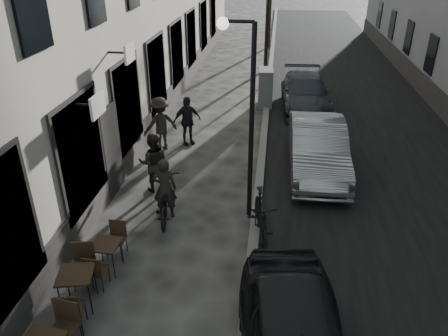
% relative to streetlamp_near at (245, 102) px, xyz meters
% --- Properties ---
extents(road, '(7.30, 60.00, 0.00)m').
position_rel_streetlamp_near_xyz_m(road, '(4.02, 10.00, -3.16)').
color(road, black).
rests_on(road, ground).
extents(kerb, '(0.25, 60.00, 0.12)m').
position_rel_streetlamp_near_xyz_m(kerb, '(0.37, 10.00, -3.10)').
color(kerb, slate).
rests_on(kerb, ground).
extents(streetlamp_near, '(0.90, 0.28, 5.09)m').
position_rel_streetlamp_near_xyz_m(streetlamp_near, '(0.00, 0.00, 0.00)').
color(streetlamp_near, black).
rests_on(streetlamp_near, ground).
extents(streetlamp_far, '(0.90, 0.28, 5.09)m').
position_rel_streetlamp_near_xyz_m(streetlamp_far, '(0.00, 12.00, 0.00)').
color(streetlamp_far, black).
rests_on(streetlamp_far, ground).
extents(bistro_set_b, '(0.80, 1.70, 0.97)m').
position_rel_streetlamp_near_xyz_m(bistro_set_b, '(-2.98, -3.71, -2.66)').
color(bistro_set_b, black).
rests_on(bistro_set_b, ground).
extents(bistro_set_c, '(0.62, 1.47, 0.86)m').
position_rel_streetlamp_near_xyz_m(bistro_set_c, '(-2.79, -2.61, -2.72)').
color(bistro_set_c, black).
rests_on(bistro_set_c, ground).
extents(utility_cabinet, '(0.66, 1.13, 1.65)m').
position_rel_streetlamp_near_xyz_m(utility_cabinet, '(0.27, 8.83, -2.33)').
color(utility_cabinet, slate).
rests_on(utility_cabinet, ground).
extents(bicycle, '(0.94, 2.05, 1.04)m').
position_rel_streetlamp_near_xyz_m(bicycle, '(-2.01, -0.33, -2.64)').
color(bicycle, black).
rests_on(bicycle, ground).
extents(cyclist_rider, '(0.67, 0.48, 1.70)m').
position_rel_streetlamp_near_xyz_m(cyclist_rider, '(-2.01, -0.33, -2.31)').
color(cyclist_rider, black).
rests_on(cyclist_rider, ground).
extents(pedestrian_near, '(0.98, 0.82, 1.80)m').
position_rel_streetlamp_near_xyz_m(pedestrian_near, '(-2.66, 1.00, -2.26)').
color(pedestrian_near, '#272422').
rests_on(pedestrian_near, ground).
extents(pedestrian_mid, '(1.40, 1.30, 1.89)m').
position_rel_streetlamp_near_xyz_m(pedestrian_mid, '(-3.17, 3.82, -2.21)').
color(pedestrian_mid, '#272522').
rests_on(pedestrian_mid, ground).
extents(pedestrian_far, '(1.10, 0.95, 1.78)m').
position_rel_streetlamp_near_xyz_m(pedestrian_far, '(-2.35, 4.38, -2.27)').
color(pedestrian_far, black).
rests_on(pedestrian_far, ground).
extents(car_mid, '(1.74, 4.83, 1.58)m').
position_rel_streetlamp_near_xyz_m(car_mid, '(2.12, 2.84, -2.37)').
color(car_mid, '#92959A').
rests_on(car_mid, ground).
extents(car_far, '(2.19, 4.93, 1.41)m').
position_rel_streetlamp_near_xyz_m(car_far, '(2.02, 8.73, -2.46)').
color(car_far, '#34373D').
rests_on(car_far, ground).
extents(moped, '(0.95, 2.24, 1.31)m').
position_rel_streetlamp_near_xyz_m(moped, '(0.52, -1.15, -2.51)').
color(moped, black).
rests_on(moped, ground).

